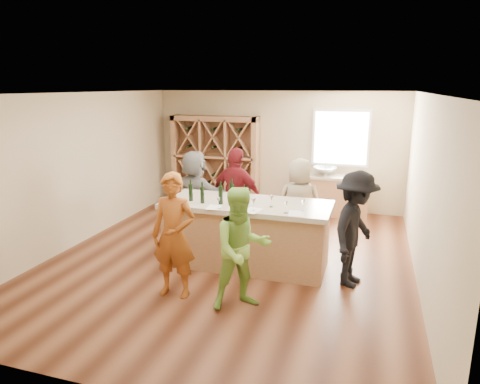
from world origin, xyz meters
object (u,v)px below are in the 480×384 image
(tasting_counter_base, at_px, (247,236))
(person_far_mid, at_px, (236,197))
(sink, at_px, (325,171))
(wine_bottle_d, at_px, (221,195))
(person_far_right, at_px, (299,204))
(person_near_left, at_px, (174,236))
(wine_bottle_a, at_px, (191,193))
(wine_rack, at_px, (215,161))
(wine_bottle_e, at_px, (232,194))
(wine_bottle_b, at_px, (202,195))
(person_far_left, at_px, (195,194))
(person_server, at_px, (355,229))
(person_near_right, at_px, (242,249))

(tasting_counter_base, relative_size, person_far_mid, 1.42)
(sink, relative_size, wine_bottle_d, 1.88)
(person_far_mid, xyz_separation_m, person_far_right, (1.14, 0.13, -0.08))
(wine_bottle_d, distance_m, person_near_left, 1.18)
(wine_bottle_a, bearing_deg, person_near_left, -78.37)
(wine_rack, relative_size, person_near_left, 1.24)
(wine_bottle_a, relative_size, wine_bottle_e, 0.83)
(person_near_left, xyz_separation_m, person_far_right, (1.36, 2.30, -0.05))
(wine_bottle_d, bearing_deg, wine_bottle_b, -173.15)
(tasting_counter_base, distance_m, person_far_left, 1.74)
(wine_bottle_a, distance_m, wine_bottle_b, 0.25)
(tasting_counter_base, bearing_deg, person_server, -7.36)
(tasting_counter_base, relative_size, person_server, 1.49)
(person_near_right, bearing_deg, wine_bottle_a, 102.20)
(wine_bottle_a, height_order, person_far_right, person_far_right)
(wine_rack, relative_size, person_far_mid, 1.20)
(sink, bearing_deg, wine_bottle_e, -107.17)
(wine_bottle_d, distance_m, person_near_right, 1.40)
(sink, xyz_separation_m, person_near_right, (-0.54, -4.72, -0.18))
(wine_rack, relative_size, person_far_left, 1.28)
(person_far_mid, bearing_deg, person_near_left, 96.90)
(wine_bottle_b, bearing_deg, wine_rack, 107.45)
(person_far_right, xyz_separation_m, person_far_left, (-2.05, 0.04, 0.02))
(wine_bottle_d, xyz_separation_m, person_server, (2.10, -0.00, -0.35))
(wine_bottle_a, xyz_separation_m, wine_bottle_e, (0.70, 0.03, 0.03))
(tasting_counter_base, bearing_deg, person_far_left, 142.84)
(wine_bottle_a, distance_m, wine_bottle_d, 0.54)
(person_server, bearing_deg, person_far_right, 56.55)
(sink, relative_size, person_far_mid, 0.30)
(wine_rack, height_order, wine_bottle_e, wine_rack)
(person_near_right, relative_size, person_server, 0.95)
(wine_rack, bearing_deg, person_far_right, -44.11)
(wine_bottle_a, bearing_deg, wine_bottle_d, -4.39)
(wine_bottle_b, relative_size, person_near_right, 0.16)
(wine_bottle_d, bearing_deg, person_far_right, 48.59)
(person_near_right, xyz_separation_m, person_far_left, (-1.69, 2.38, 0.03))
(wine_bottle_d, bearing_deg, wine_bottle_a, 175.61)
(wine_bottle_d, bearing_deg, person_server, -0.12)
(person_far_left, bearing_deg, wine_bottle_b, 135.90)
(person_near_right, relative_size, person_far_left, 0.96)
(tasting_counter_base, xyz_separation_m, wine_bottle_d, (-0.37, -0.22, 0.72))
(person_near_left, distance_m, person_near_right, 1.01)
(person_far_mid, bearing_deg, person_far_left, 1.92)
(sink, bearing_deg, wine_bottle_d, -109.17)
(tasting_counter_base, bearing_deg, person_far_mid, 117.73)
(wine_rack, bearing_deg, tasting_counter_base, -61.97)
(wine_rack, height_order, person_far_mid, wine_rack)
(wine_bottle_e, bearing_deg, wine_bottle_b, -166.64)
(wine_bottle_a, bearing_deg, tasting_counter_base, 11.14)
(person_server, relative_size, person_far_mid, 0.95)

